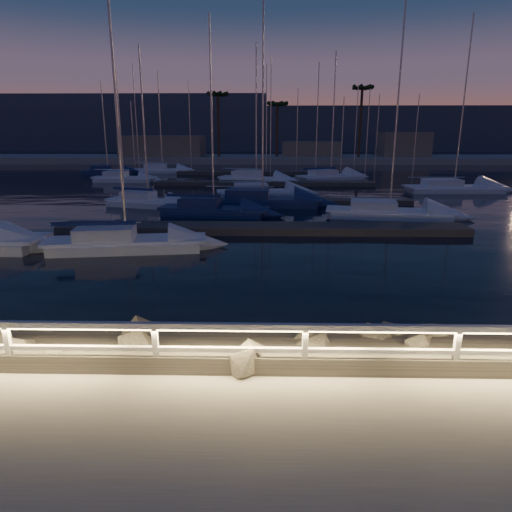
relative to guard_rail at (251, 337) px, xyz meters
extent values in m
plane|color=#AAA69A|center=(0.07, 0.00, -0.77)|extent=(400.00, 400.00, 0.00)
cube|color=#AAA69A|center=(0.07, -2.50, -0.87)|extent=(240.00, 5.00, 0.20)
cube|color=#605D52|center=(0.07, 1.50, -1.07)|extent=(240.00, 3.45, 1.29)
plane|color=black|center=(0.07, 80.00, -1.37)|extent=(320.00, 320.00, 0.00)
plane|color=black|center=(0.07, 0.00, -1.97)|extent=(400.00, 400.00, 0.00)
cube|color=white|center=(-4.93, 0.00, -0.27)|extent=(0.11, 0.11, 1.00)
cube|color=white|center=(-1.93, 0.00, -0.27)|extent=(0.11, 0.11, 1.00)
cube|color=white|center=(1.07, 0.00, -0.27)|extent=(0.11, 0.11, 1.00)
cube|color=white|center=(4.07, 0.00, -0.27)|extent=(0.11, 0.11, 1.00)
cube|color=white|center=(0.07, 0.00, 0.23)|extent=(44.00, 0.12, 0.12)
cube|color=white|center=(0.07, 0.00, -0.27)|extent=(44.00, 0.09, 0.09)
cube|color=#FED572|center=(0.07, -0.02, 0.15)|extent=(44.00, 0.04, 0.03)
sphere|color=#605D52|center=(-0.93, 1.73, -1.04)|extent=(1.03, 1.03, 1.03)
sphere|color=#605D52|center=(4.64, 0.91, -0.87)|extent=(1.00, 1.00, 1.00)
cube|color=#5C534C|center=(0.07, 16.00, -1.17)|extent=(22.00, 2.00, 0.40)
cube|color=#5C534C|center=(0.07, 26.00, -1.17)|extent=(22.00, 2.00, 0.40)
cube|color=#5C534C|center=(0.07, 38.00, -1.17)|extent=(22.00, 2.00, 0.40)
cube|color=#5C534C|center=(0.07, 50.00, -1.17)|extent=(22.00, 2.00, 0.40)
cube|color=#AAA69A|center=(0.07, 74.00, -0.97)|extent=(160.00, 14.00, 1.20)
cube|color=gray|center=(-17.93, 74.00, 1.03)|extent=(14.00, 8.00, 4.00)
cube|color=gray|center=(8.07, 75.00, 0.53)|extent=(10.00, 6.00, 3.00)
cube|color=gray|center=(24.07, 74.00, 1.33)|extent=(8.00, 7.00, 4.60)
cylinder|color=brown|center=(-7.93, 72.00, 4.88)|extent=(0.44, 0.44, 10.50)
cylinder|color=brown|center=(2.07, 73.00, 4.13)|extent=(0.44, 0.44, 9.00)
cylinder|color=brown|center=(16.07, 72.00, 5.38)|extent=(0.44, 0.44, 11.50)
cube|color=#3A4659|center=(0.07, 130.00, 3.23)|extent=(220.00, 30.00, 14.00)
cube|color=#3A4659|center=(-59.93, 140.00, 5.23)|extent=(120.00, 25.00, 18.00)
cube|color=white|center=(-6.14, 12.00, -1.22)|extent=(6.91, 3.13, 0.52)
cube|color=white|center=(-6.14, 12.00, -0.89)|extent=(7.42, 2.88, 0.14)
cube|color=white|center=(-7.06, 11.87, -0.56)|extent=(2.80, 2.01, 0.61)
cylinder|color=#AAAAAF|center=(-6.14, 12.00, 4.99)|extent=(0.11, 0.11, 11.57)
cylinder|color=#AAAAAF|center=(-7.52, 11.81, -0.09)|extent=(4.14, 0.66, 0.08)
cube|color=navy|center=(0.01, 24.98, -1.22)|extent=(8.05, 3.06, 0.57)
cube|color=navy|center=(0.01, 24.98, -0.86)|extent=(8.69, 2.70, 0.16)
cube|color=navy|center=(-1.09, 25.04, -0.50)|extent=(3.18, 2.14, 0.67)
cylinder|color=#AAAAAF|center=(0.01, 24.98, 6.12)|extent=(0.12, 0.12, 13.75)
cylinder|color=#AAAAAF|center=(-1.64, 25.07, 0.02)|extent=(4.95, 0.35, 0.08)
cube|color=white|center=(-8.25, 24.38, -1.22)|extent=(6.24, 3.66, 0.50)
cube|color=white|center=(-8.25, 24.38, -0.90)|extent=(6.62, 3.53, 0.14)
cube|color=white|center=(-9.03, 24.63, -0.58)|extent=(2.64, 2.10, 0.59)
cylinder|color=#AAAAAF|center=(-8.25, 24.38, 4.33)|extent=(0.11, 0.11, 10.28)
cylinder|color=#AAAAAF|center=(-9.42, 24.75, -0.13)|extent=(3.55, 1.18, 0.07)
cube|color=navy|center=(-3.11, 20.96, -1.22)|extent=(6.82, 3.25, 0.51)
cube|color=navy|center=(-3.11, 20.96, -0.90)|extent=(7.31, 3.02, 0.14)
cube|color=navy|center=(-4.01, 21.11, -0.57)|extent=(2.79, 2.04, 0.60)
cylinder|color=#AAAAAF|center=(-3.11, 20.96, 4.88)|extent=(0.11, 0.11, 11.37)
cylinder|color=#AAAAAF|center=(-4.46, 21.19, -0.11)|extent=(4.05, 0.76, 0.07)
cube|color=white|center=(-0.03, 29.92, -1.22)|extent=(7.28, 3.24, 0.51)
cube|color=white|center=(-0.03, 29.92, -0.90)|extent=(7.81, 2.97, 0.14)
cube|color=white|center=(-1.00, 29.80, -0.58)|extent=(2.94, 2.10, 0.60)
cylinder|color=#AAAAAF|center=(-0.03, 29.92, 5.30)|extent=(0.11, 0.11, 12.21)
cylinder|color=#AAAAAF|center=(-1.48, 29.73, -0.12)|extent=(4.37, 0.65, 0.07)
cube|color=white|center=(8.08, 20.44, -1.22)|extent=(7.59, 3.66, 0.49)
cube|color=white|center=(8.08, 20.44, -0.91)|extent=(8.12, 3.41, 0.13)
cube|color=white|center=(7.09, 20.62, -0.60)|extent=(3.11, 2.29, 0.58)
cylinder|color=#AAAAAF|center=(8.08, 20.44, 5.49)|extent=(0.11, 0.11, 12.63)
cylinder|color=#AAAAAF|center=(6.59, 20.71, -0.16)|extent=(4.49, 0.87, 0.07)
cube|color=white|center=(-15.10, 41.05, -1.22)|extent=(6.32, 2.39, 0.53)
cube|color=white|center=(-15.10, 41.05, -0.89)|extent=(6.82, 2.11, 0.14)
cube|color=white|center=(-15.97, 41.09, -0.55)|extent=(2.50, 1.68, 0.62)
cylinder|color=#AAAAAF|center=(-15.10, 41.05, 4.61)|extent=(0.12, 0.12, 10.80)
cylinder|color=#AAAAAF|center=(-16.40, 41.11, -0.07)|extent=(3.89, 0.28, 0.08)
cube|color=white|center=(-0.79, 40.33, -1.22)|extent=(7.93, 4.94, 0.59)
cube|color=white|center=(-0.79, 40.33, -0.85)|extent=(8.39, 4.80, 0.16)
cube|color=white|center=(-1.77, 40.69, -0.48)|extent=(3.39, 2.77, 0.69)
cylinder|color=#AAAAAF|center=(-0.79, 40.33, 5.79)|extent=(0.13, 0.13, 13.06)
cylinder|color=#AAAAAF|center=(-2.26, 40.87, 0.06)|extent=(4.44, 1.70, 0.09)
cube|color=white|center=(7.52, 43.60, -1.22)|extent=(7.75, 5.33, 0.53)
cube|color=white|center=(7.52, 43.60, -0.88)|extent=(8.16, 5.26, 0.15)
cube|color=white|center=(6.59, 43.17, -0.55)|extent=(3.39, 2.88, 0.63)
cylinder|color=#AAAAAF|center=(7.52, 43.60, 5.63)|extent=(0.12, 0.12, 12.84)
cylinder|color=#AAAAAF|center=(6.12, 42.96, -0.06)|extent=(4.23, 2.00, 0.08)
cube|color=white|center=(17.13, 33.15, -1.22)|extent=(8.18, 2.98, 0.54)
cube|color=white|center=(17.13, 33.15, -0.88)|extent=(8.84, 2.60, 0.15)
cube|color=white|center=(16.01, 33.11, -0.53)|extent=(3.22, 2.13, 0.64)
cylinder|color=#AAAAAF|center=(17.13, 33.15, 6.25)|extent=(0.12, 0.12, 14.05)
cylinder|color=#AAAAAF|center=(15.45, 33.09, -0.04)|extent=(5.06, 0.26, 0.08)
cube|color=navy|center=(-19.81, 49.87, -1.22)|extent=(6.36, 3.24, 0.52)
cube|color=navy|center=(-19.81, 49.87, -0.90)|extent=(6.80, 3.05, 0.14)
cube|color=navy|center=(-20.63, 49.69, -0.57)|extent=(2.63, 1.98, 0.61)
cylinder|color=#AAAAAF|center=(-19.81, 49.87, 4.47)|extent=(0.11, 0.11, 10.55)
cylinder|color=#AAAAAF|center=(-21.05, 49.60, -0.10)|extent=(3.73, 0.86, 0.07)
cube|color=white|center=(-13.25, 51.68, -1.22)|extent=(6.87, 2.45, 0.53)
cube|color=white|center=(-13.25, 51.68, -0.89)|extent=(7.43, 2.12, 0.14)
cube|color=white|center=(-14.19, 51.70, -0.55)|extent=(2.69, 1.77, 0.63)
cylinder|color=#AAAAAF|center=(-13.25, 51.68, 5.13)|extent=(0.12, 0.12, 11.84)
cylinder|color=#AAAAAF|center=(-14.67, 51.71, -0.06)|extent=(4.26, 0.19, 0.08)
camera|label=1|loc=(0.28, -8.29, 3.95)|focal=32.00mm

